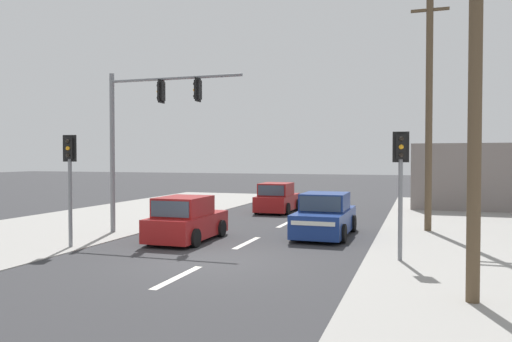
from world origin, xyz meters
The scene contains 13 objects.
ground_plane centered at (0.00, 0.00, 0.00)m, with size 140.00×140.00×0.00m, color #303033.
lane_dash_near centered at (0.00, -2.00, 0.00)m, with size 0.20×2.40×0.01m, color silver.
lane_dash_mid centered at (0.00, 3.00, 0.00)m, with size 0.20×2.40×0.01m, color silver.
lane_dash_far centered at (0.00, 8.00, 0.00)m, with size 0.20×2.40×0.01m, color silver.
kerb_left_verge centered at (-8.50, 4.00, 0.01)m, with size 8.00×40.00×0.02m, color gray.
utility_pole_foreground_right centered at (6.33, -2.12, 5.24)m, with size 3.77×0.66×9.76m.
utility_pole_midground_right centered at (5.78, 7.67, 5.03)m, with size 1.80×0.26×9.58m.
traffic_signal_mast centered at (-4.28, 3.57, 4.15)m, with size 5.29×0.45×6.00m.
pedestal_signal_right_kerb centered at (4.96, 1.56, 2.42)m, with size 0.44×0.30×3.56m.
pedestal_signal_left_kerb centered at (-5.03, 0.45, 2.42)m, with size 0.44×0.31×3.56m.
hatchback_kerbside_parked centered at (-1.56, 12.25, 0.70)m, with size 1.82×3.66×1.53m.
hatchback_crossing_left centered at (-2.10, 2.74, 0.70)m, with size 1.80×3.65×1.53m.
sedan_oncoming_near centered at (2.20, 5.29, 0.70)m, with size 1.90×4.24×1.56m.
Camera 1 is at (5.45, -12.62, 2.86)m, focal length 35.00 mm.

